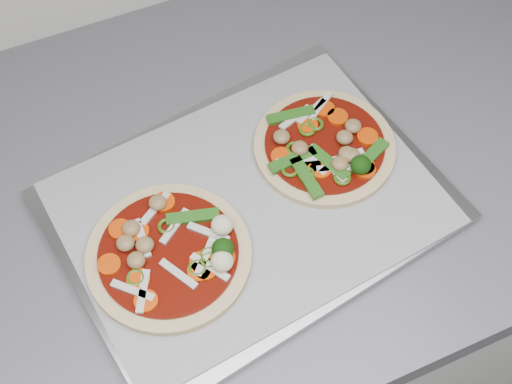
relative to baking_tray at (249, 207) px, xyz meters
name	(u,v)px	position (x,y,z in m)	size (l,w,h in m)	color
baking_tray	(249,207)	(0.00, 0.00, 0.00)	(0.42, 0.31, 0.01)	#9A9AA0
parchment	(249,203)	(0.00, 0.00, 0.01)	(0.40, 0.29, 0.00)	gray
pizza_left	(171,253)	(-0.10, -0.03, 0.02)	(0.24, 0.24, 0.03)	tan
pizza_right	(325,147)	(0.11, 0.03, 0.02)	(0.22, 0.22, 0.03)	tan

